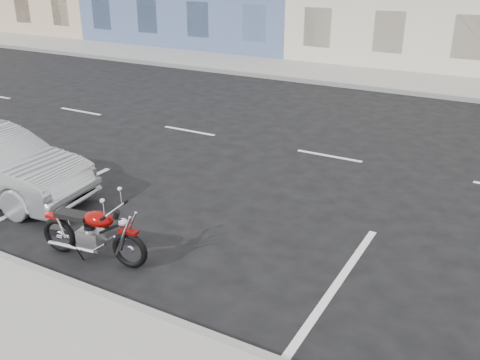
# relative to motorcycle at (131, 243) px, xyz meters

# --- Properties ---
(ground) EXTENTS (120.00, 120.00, 0.00)m
(ground) POSITION_rel_motorcycle_xyz_m (2.88, 6.11, -0.43)
(ground) COLOR black
(ground) RESTS_ON ground
(sidewalk_far) EXTENTS (80.00, 3.40, 0.15)m
(sidewalk_far) POSITION_rel_motorcycle_xyz_m (-2.12, 14.81, -0.36)
(sidewalk_far) COLOR gray
(sidewalk_far) RESTS_ON ground
(curb_far) EXTENTS (80.00, 0.12, 0.16)m
(curb_far) POSITION_rel_motorcycle_xyz_m (-2.12, 13.11, -0.35)
(curb_far) COLOR gray
(curb_far) RESTS_ON ground
(motorcycle) EXTENTS (1.88, 0.64, 0.95)m
(motorcycle) POSITION_rel_motorcycle_xyz_m (0.00, 0.00, 0.00)
(motorcycle) COLOR black
(motorcycle) RESTS_ON ground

